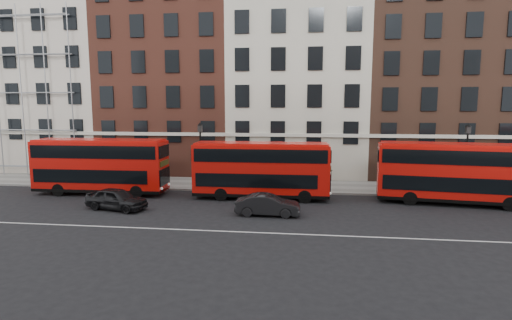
# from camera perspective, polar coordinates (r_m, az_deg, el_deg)

# --- Properties ---
(ground) EXTENTS (120.00, 120.00, 0.00)m
(ground) POSITION_cam_1_polar(r_m,az_deg,el_deg) (23.74, 4.75, -8.96)
(ground) COLOR black
(ground) RESTS_ON ground
(pavement) EXTENTS (80.00, 5.00, 0.15)m
(pavement) POSITION_cam_1_polar(r_m,az_deg,el_deg) (33.91, 5.49, -3.71)
(pavement) COLOR slate
(pavement) RESTS_ON ground
(kerb) EXTENTS (80.00, 0.30, 0.16)m
(kerb) POSITION_cam_1_polar(r_m,az_deg,el_deg) (31.46, 5.36, -4.61)
(kerb) COLOR gray
(kerb) RESTS_ON ground
(road_centre_line) EXTENTS (70.00, 0.12, 0.01)m
(road_centre_line) POSITION_cam_1_polar(r_m,az_deg,el_deg) (21.83, 4.53, -10.46)
(road_centre_line) COLOR white
(road_centre_line) RESTS_ON ground
(building_terrace) EXTENTS (64.00, 11.95, 22.00)m
(building_terrace) POSITION_cam_1_polar(r_m,az_deg,el_deg) (40.74, 5.55, 12.59)
(building_terrace) COLOR beige
(building_terrace) RESTS_ON ground
(bus_a) EXTENTS (10.19, 2.62, 4.26)m
(bus_a) POSITION_cam_1_polar(r_m,az_deg,el_deg) (32.97, -21.37, -0.65)
(bus_a) COLOR red
(bus_a) RESTS_ON ground
(bus_b) EXTENTS (9.91, 2.51, 4.15)m
(bus_b) POSITION_cam_1_polar(r_m,az_deg,el_deg) (29.19, 0.69, -1.26)
(bus_b) COLOR red
(bus_b) RESTS_ON ground
(bus_c) EXTENTS (10.34, 3.74, 4.25)m
(bus_c) POSITION_cam_1_polar(r_m,az_deg,el_deg) (30.74, 26.35, -1.52)
(bus_c) COLOR red
(bus_c) RESTS_ON ground
(car_rear) EXTENTS (4.45, 2.58, 1.42)m
(car_rear) POSITION_cam_1_polar(r_m,az_deg,el_deg) (28.02, -19.30, -5.26)
(car_rear) COLOR black
(car_rear) RESTS_ON ground
(car_front) EXTENTS (4.04, 1.44, 1.33)m
(car_front) POSITION_cam_1_polar(r_m,az_deg,el_deg) (25.11, 1.70, -6.42)
(car_front) COLOR black
(car_front) RESTS_ON ground
(lamp_post_left) EXTENTS (0.44, 0.44, 5.33)m
(lamp_post_left) POSITION_cam_1_polar(r_m,az_deg,el_deg) (32.62, -7.94, 1.14)
(lamp_post_left) COLOR black
(lamp_post_left) RESTS_ON pavement
(lamp_post_right) EXTENTS (0.44, 0.44, 5.33)m
(lamp_post_right) POSITION_cam_1_polar(r_m,az_deg,el_deg) (34.46, 27.84, 0.66)
(lamp_post_right) COLOR black
(lamp_post_right) RESTS_ON pavement
(iron_railings) EXTENTS (6.60, 0.06, 1.00)m
(iron_railings) POSITION_cam_1_polar(r_m,az_deg,el_deg) (35.96, 5.61, -2.11)
(iron_railings) COLOR black
(iron_railings) RESTS_ON pavement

